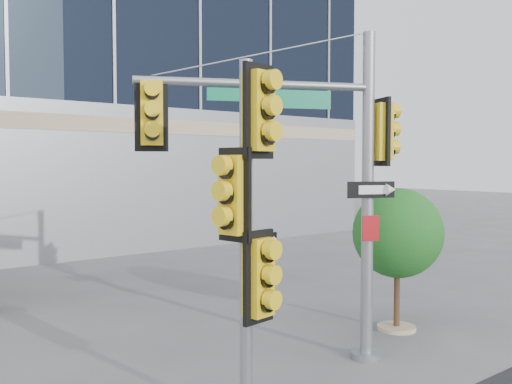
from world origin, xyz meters
TOP-DOWN VIEW (x-y plane):
  - ground at (0.00, 0.00)m, footprint 120.00×120.00m
  - main_signal_pole at (-0.52, 0.43)m, footprint 4.43×2.35m
  - secondary_signal_pole at (-3.02, -0.89)m, footprint 0.93×0.67m
  - street_tree at (2.47, 0.77)m, footprint 2.03×1.98m

SIDE VIEW (x-z plane):
  - ground at x=0.00m, z-range 0.00..0.00m
  - street_tree at x=2.47m, z-range 0.50..3.66m
  - secondary_signal_pole at x=-3.02m, z-range 0.45..5.57m
  - main_signal_pole at x=-0.52m, z-range 0.73..6.85m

